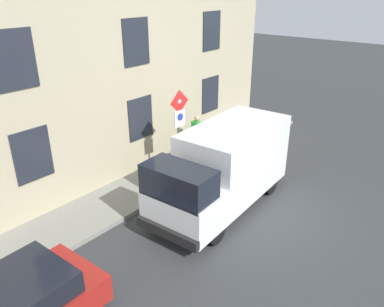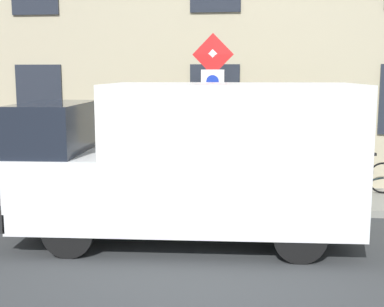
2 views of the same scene
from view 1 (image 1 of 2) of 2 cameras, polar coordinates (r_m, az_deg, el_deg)
ground_plane at (r=11.80m, az=8.95°, el=-9.25°), size 80.00×80.00×0.00m
sidewalk_slab at (r=13.73m, az=-4.52°, el=-3.55°), size 1.98×16.87×0.14m
building_facade at (r=13.51m, az=-9.12°, el=10.31°), size 0.75×14.87×6.54m
sign_post_stacked at (r=12.43m, az=-1.92°, el=4.47°), size 0.17×0.56×3.13m
delivery_van at (r=11.61m, az=4.78°, el=-2.02°), size 2.31×5.44×2.50m
bicycle_black at (r=15.92m, az=1.98°, el=2.31°), size 0.46×1.71×0.89m
bicycle_red at (r=15.30m, az=0.01°, el=1.38°), size 0.46×1.71×0.89m
pedestrian at (r=14.74m, az=0.77°, el=2.83°), size 0.40×0.26×1.72m
litter_bin at (r=12.70m, az=-4.43°, el=-3.32°), size 0.44×0.44×0.90m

